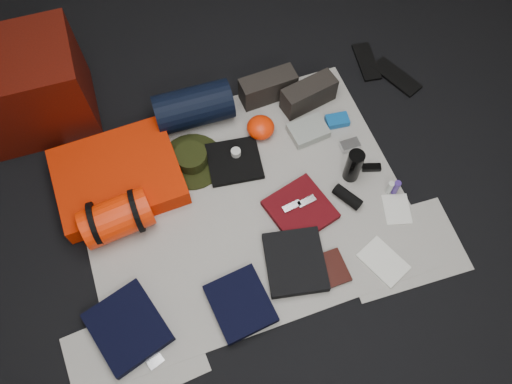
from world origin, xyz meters
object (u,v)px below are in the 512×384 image
object	(u,v)px
stuff_sack	(117,218)
compact_camera	(350,146)
paperback_book	(334,268)
navy_duffel	(193,107)
red_cabinet	(29,87)
sleeping_pad	(118,177)
water_bottle	(353,166)

from	to	relation	value
stuff_sack	compact_camera	world-z (taller)	stuff_sack
compact_camera	paperback_book	size ratio (longest dim) A/B	0.59
navy_duffel	red_cabinet	bearing A→B (deg)	160.22
navy_duffel	paperback_book	xyz separation A→B (m)	(0.38, -1.06, -0.10)
navy_duffel	sleeping_pad	bearing A→B (deg)	-150.23
red_cabinet	navy_duffel	bearing A→B (deg)	-19.87
navy_duffel	water_bottle	size ratio (longest dim) A/B	1.99
red_cabinet	water_bottle	distance (m)	1.73
sleeping_pad	navy_duffel	size ratio (longest dim) A/B	1.49
red_cabinet	navy_duffel	distance (m)	0.85
stuff_sack	compact_camera	bearing A→B (deg)	1.66
red_cabinet	water_bottle	bearing A→B (deg)	-30.88
sleeping_pad	water_bottle	size ratio (longest dim) A/B	2.96
sleeping_pad	stuff_sack	bearing A→B (deg)	-102.05
red_cabinet	stuff_sack	bearing A→B (deg)	-70.85
sleeping_pad	red_cabinet	bearing A→B (deg)	118.01
paperback_book	compact_camera	bearing A→B (deg)	58.83
navy_duffel	stuff_sack	bearing A→B (deg)	-134.84
compact_camera	paperback_book	distance (m)	0.69
sleeping_pad	navy_duffel	bearing A→B (deg)	27.57
navy_duffel	paperback_book	size ratio (longest dim) A/B	2.42
stuff_sack	water_bottle	world-z (taller)	water_bottle
water_bottle	paperback_book	xyz separation A→B (m)	(-0.28, -0.44, -0.09)
water_bottle	stuff_sack	bearing A→B (deg)	174.09
navy_duffel	water_bottle	bearing A→B (deg)	-41.04
water_bottle	compact_camera	world-z (taller)	water_bottle
water_bottle	compact_camera	bearing A→B (deg)	67.08
compact_camera	stuff_sack	bearing A→B (deg)	-177.06
navy_duffel	compact_camera	size ratio (longest dim) A/B	4.09
paperback_book	red_cabinet	bearing A→B (deg)	129.58
sleeping_pad	stuff_sack	world-z (taller)	stuff_sack
sleeping_pad	compact_camera	world-z (taller)	sleeping_pad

